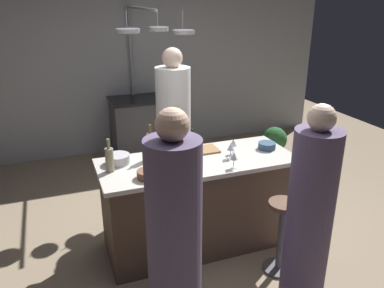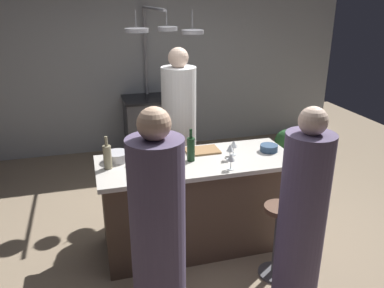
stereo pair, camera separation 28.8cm
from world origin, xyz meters
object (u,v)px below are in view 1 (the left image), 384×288
object	(u,v)px
bar_stool_right	(281,233)
wine_bottle_red	(192,149)
cutting_board	(201,150)
wine_glass_near_left_guest	(231,147)
pepper_mill	(166,145)
wine_bottle_amber	(151,146)
bar_stool_left	(165,261)
guest_left	(174,243)
potted_plant	(274,142)
wine_glass_near_right_guest	(233,143)
mixing_bowl_blue	(267,146)
stove_range	(138,127)
wine_bottle_white	(110,159)
wine_glass_by_chef	(234,157)
chef	(174,135)
mixing_bowl_wooden	(148,174)
guest_right	(309,217)
mixing_bowl_steel	(118,159)

from	to	relation	value
bar_stool_right	wine_bottle_red	world-z (taller)	wine_bottle_red
cutting_board	wine_glass_near_left_guest	size ratio (longest dim) A/B	2.19
pepper_mill	wine_bottle_amber	world-z (taller)	wine_bottle_amber
wine_glass_near_left_guest	bar_stool_left	bearing A→B (deg)	-145.77
guest_left	potted_plant	world-z (taller)	guest_left
wine_glass_near_right_guest	mixing_bowl_blue	distance (m)	0.37
bar_stool_right	wine_bottle_amber	bearing A→B (deg)	139.62
stove_range	potted_plant	size ratio (longest dim) A/B	1.71
bar_stool_left	pepper_mill	bearing A→B (deg)	71.12
pepper_mill	wine_bottle_red	distance (m)	0.27
stove_range	potted_plant	xyz separation A→B (m)	(1.81, -0.91, -0.15)
pepper_mill	wine_bottle_white	distance (m)	0.58
wine_glass_near_left_guest	wine_glass_by_chef	distance (m)	0.22
bar_stool_right	mixing_bowl_blue	bearing A→B (deg)	73.07
wine_glass_by_chef	cutting_board	bearing A→B (deg)	104.05
bar_stool_left	pepper_mill	world-z (taller)	pepper_mill
wine_glass_near_left_guest	chef	bearing A→B (deg)	103.77
wine_glass_near_left_guest	wine_glass_by_chef	xyz separation A→B (m)	(-0.07, -0.21, 0.00)
wine_glass_near_right_guest	mixing_bowl_wooden	world-z (taller)	wine_glass_near_right_guest
guest_left	mixing_bowl_wooden	distance (m)	0.80
wine_bottle_red	cutting_board	bearing A→B (deg)	48.98
wine_glass_by_chef	wine_bottle_white	bearing A→B (deg)	163.23
wine_bottle_amber	wine_glass_by_chef	size ratio (longest dim) A/B	2.25
potted_plant	stove_range	bearing A→B (deg)	153.22
wine_bottle_amber	wine_bottle_red	bearing A→B (deg)	-26.81
cutting_board	wine_bottle_white	world-z (taller)	wine_bottle_white
bar_stool_right	cutting_board	xyz separation A→B (m)	(-0.42, 0.81, 0.53)
wine_glass_by_chef	mixing_bowl_blue	bearing A→B (deg)	30.16
bar_stool_right	wine_bottle_white	world-z (taller)	wine_bottle_white
potted_plant	pepper_mill	size ratio (longest dim) A/B	2.48
bar_stool_left	guest_right	bearing A→B (deg)	-19.82
wine_bottle_amber	guest_right	bearing A→B (deg)	-52.15
chef	guest_left	world-z (taller)	chef
mixing_bowl_blue	bar_stool_right	bearing A→B (deg)	-106.93
bar_stool_right	wine_glass_by_chef	xyz separation A→B (m)	(-0.31, 0.35, 0.63)
potted_plant	mixing_bowl_wooden	size ratio (longest dim) A/B	2.81
bar_stool_left	cutting_board	distance (m)	1.15
potted_plant	pepper_mill	distance (m)	2.54
stove_range	potted_plant	world-z (taller)	stove_range
chef	mixing_bowl_steel	size ratio (longest dim) A/B	8.46
wine_glass_near_right_guest	wine_glass_by_chef	distance (m)	0.32
wine_bottle_amber	wine_bottle_white	bearing A→B (deg)	-160.54
wine_bottle_white	mixing_bowl_blue	world-z (taller)	wine_bottle_white
potted_plant	mixing_bowl_blue	xyz separation A→B (m)	(-1.08, -1.52, 0.63)
guest_left	pepper_mill	distance (m)	1.25
stove_range	wine_bottle_red	xyz separation A→B (m)	(-0.05, -2.45, 0.57)
wine_bottle_amber	wine_glass_near_right_guest	size ratio (longest dim) A/B	2.25
cutting_board	wine_bottle_red	bearing A→B (deg)	-131.02
cutting_board	mixing_bowl_blue	size ratio (longest dim) A/B	1.91
cutting_board	guest_left	bearing A→B (deg)	-119.34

